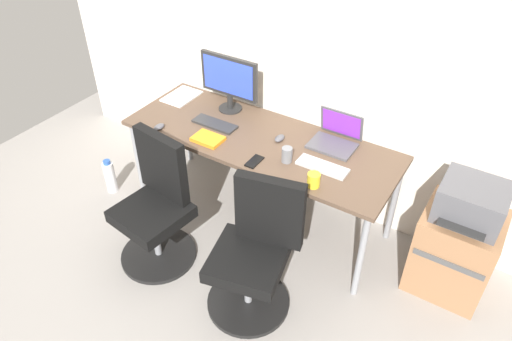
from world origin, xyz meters
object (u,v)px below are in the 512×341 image
at_px(office_chair_left, 157,207).
at_px(printer, 472,202).
at_px(water_bottle_on_floor, 110,176).
at_px(desktop_monitor, 229,80).
at_px(open_laptop, 336,137).
at_px(office_chair_right, 255,254).
at_px(side_cabinet, 454,251).
at_px(coffee_mug, 314,180).

relative_size(office_chair_left, printer, 2.35).
relative_size(water_bottle_on_floor, desktop_monitor, 0.65).
relative_size(printer, open_laptop, 1.29).
xyz_separation_m(office_chair_right, desktop_monitor, (-0.81, 0.91, 0.57)).
bearing_deg(open_laptop, side_cabinet, -7.12).
bearing_deg(side_cabinet, coffee_mug, -156.37).
distance_m(office_chair_left, printer, 2.01).
distance_m(office_chair_left, office_chair_right, 0.80).
relative_size(office_chair_left, coffee_mug, 10.22).
relative_size(office_chair_left, water_bottle_on_floor, 3.03).
xyz_separation_m(office_chair_right, printer, (1.02, 0.80, 0.31)).
bearing_deg(office_chair_right, desktop_monitor, 131.36).
height_order(printer, coffee_mug, printer).
relative_size(printer, water_bottle_on_floor, 1.29).
bearing_deg(desktop_monitor, office_chair_right, -48.64).
bearing_deg(water_bottle_on_floor, office_chair_left, -19.59).
height_order(office_chair_left, office_chair_right, same).
xyz_separation_m(office_chair_right, coffee_mug, (0.16, 0.42, 0.36)).
xyz_separation_m(office_chair_left, coffee_mug, (0.95, 0.42, 0.36)).
distance_m(office_chair_left, desktop_monitor, 1.08).
height_order(office_chair_left, water_bottle_on_floor, office_chair_left).
relative_size(water_bottle_on_floor, open_laptop, 1.00).
distance_m(office_chair_left, water_bottle_on_floor, 0.91).
xyz_separation_m(office_chair_right, side_cabinet, (1.02, 0.80, -0.12)).
distance_m(desktop_monitor, coffee_mug, 1.10).
bearing_deg(desktop_monitor, side_cabinet, -3.59).
xyz_separation_m(water_bottle_on_floor, desktop_monitor, (0.81, 0.62, 0.84)).
distance_m(office_chair_left, side_cabinet, 1.99).
distance_m(side_cabinet, coffee_mug, 1.06).
bearing_deg(desktop_monitor, printer, -3.62).
bearing_deg(desktop_monitor, office_chair_left, -89.46).
height_order(open_laptop, coffee_mug, open_laptop).
height_order(water_bottle_on_floor, desktop_monitor, desktop_monitor).
relative_size(printer, desktop_monitor, 0.83).
bearing_deg(open_laptop, office_chair_left, -133.65).
height_order(office_chair_right, printer, office_chair_right).
bearing_deg(open_laptop, desktop_monitor, -179.79).
bearing_deg(desktop_monitor, open_laptop, 0.21).
bearing_deg(office_chair_left, open_laptop, 46.35).
bearing_deg(office_chair_right, printer, 38.02).
bearing_deg(office_chair_right, water_bottle_on_floor, 169.72).
relative_size(office_chair_right, open_laptop, 3.03).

